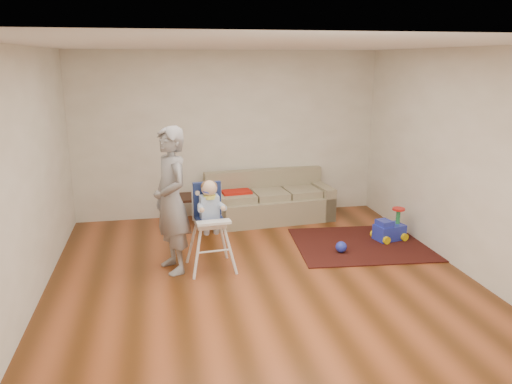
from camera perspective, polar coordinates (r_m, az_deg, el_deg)
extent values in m
plane|color=#4F290E|center=(6.01, 0.76, -10.23)|extent=(5.50, 5.50, 0.00)
cube|color=beige|center=(8.24, -3.22, 6.50)|extent=(5.00, 0.04, 2.70)
cube|color=beige|center=(5.62, -24.98, 1.13)|extent=(0.04, 5.50, 2.70)
cube|color=beige|center=(6.56, 22.73, 3.17)|extent=(0.04, 5.50, 2.70)
cube|color=white|center=(5.44, 0.86, 16.45)|extent=(5.00, 5.50, 0.04)
cube|color=red|center=(7.93, -2.25, 0.01)|extent=(0.48, 0.33, 0.04)
cube|color=black|center=(7.31, 12.51, -5.82)|extent=(2.12, 1.67, 0.02)
sphere|color=#2736C4|center=(6.90, 9.71, -6.21)|extent=(0.15, 0.15, 0.15)
cylinder|color=#2736C4|center=(5.96, -5.85, -0.04)|extent=(0.02, 0.12, 0.01)
imported|color=gray|center=(6.12, -9.66, -0.98)|extent=(0.63, 0.76, 1.80)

